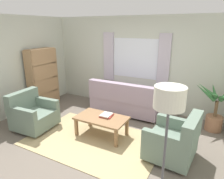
# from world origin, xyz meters

# --- Properties ---
(ground_plane) EXTENTS (6.24, 6.24, 0.00)m
(ground_plane) POSITION_xyz_m (0.00, 0.00, 0.00)
(ground_plane) COLOR #6B6056
(wall_back) EXTENTS (5.32, 0.12, 2.60)m
(wall_back) POSITION_xyz_m (0.00, 2.26, 1.30)
(wall_back) COLOR beige
(wall_back) RESTS_ON ground_plane
(wall_left) EXTENTS (0.12, 4.40, 2.60)m
(wall_left) POSITION_xyz_m (-2.66, 0.00, 1.30)
(wall_left) COLOR beige
(wall_left) RESTS_ON ground_plane
(window_with_curtains) EXTENTS (1.98, 0.07, 1.40)m
(window_with_curtains) POSITION_xyz_m (0.00, 2.18, 1.45)
(window_with_curtains) COLOR white
(area_rug) EXTENTS (2.72, 1.78, 0.01)m
(area_rug) POSITION_xyz_m (0.00, 0.00, 0.01)
(area_rug) COLOR tan
(area_rug) RESTS_ON ground_plane
(couch) EXTENTS (1.90, 0.82, 0.92)m
(couch) POSITION_xyz_m (-0.01, 1.61, 0.37)
(couch) COLOR #998499
(couch) RESTS_ON ground_plane
(armchair_left) EXTENTS (0.87, 0.89, 0.88)m
(armchair_left) POSITION_xyz_m (-1.57, -0.18, 0.35)
(armchair_left) COLOR slate
(armchair_left) RESTS_ON ground_plane
(armchair_right) EXTENTS (0.89, 0.91, 0.88)m
(armchair_right) POSITION_xyz_m (1.60, 0.20, 0.35)
(armchair_right) COLOR slate
(armchair_right) RESTS_ON ground_plane
(coffee_table) EXTENTS (1.10, 0.64, 0.44)m
(coffee_table) POSITION_xyz_m (0.04, 0.28, 0.38)
(coffee_table) COLOR olive
(coffee_table) RESTS_ON ground_plane
(book_stack_on_table) EXTENTS (0.28, 0.29, 0.05)m
(book_stack_on_table) POSITION_xyz_m (0.10, 0.38, 0.46)
(book_stack_on_table) COLOR #B23833
(book_stack_on_table) RESTS_ON coffee_table
(potted_plant) EXTENTS (1.05, 1.05, 1.17)m
(potted_plant) POSITION_xyz_m (2.19, 1.70, 0.51)
(potted_plant) COLOR #9E6B4C
(potted_plant) RESTS_ON ground_plane
(bookshelf) EXTENTS (0.30, 0.94, 1.72)m
(bookshelf) POSITION_xyz_m (-2.35, 0.99, 0.78)
(bookshelf) COLOR #A87F56
(bookshelf) RESTS_ON ground_plane
(standing_lamp) EXTENTS (0.33, 0.33, 1.72)m
(standing_lamp) POSITION_xyz_m (1.70, -1.08, 1.44)
(standing_lamp) COLOR #4C4C51
(standing_lamp) RESTS_ON ground_plane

